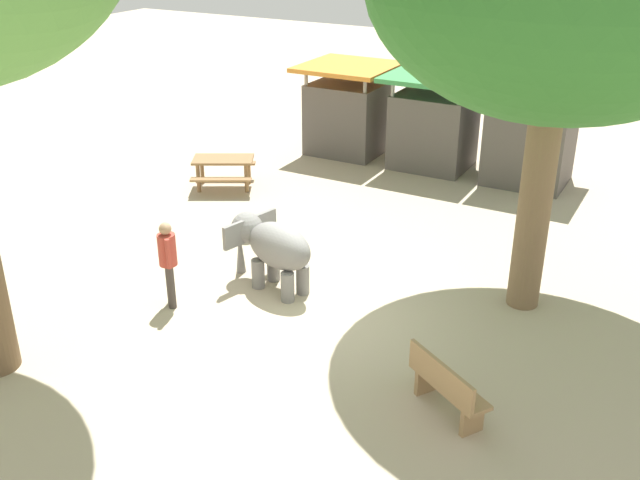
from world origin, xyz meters
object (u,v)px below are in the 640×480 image
market_stall_blue (530,139)px  picnic_table_near (223,166)px  person_handler (168,258)px  market_stall_green (434,126)px  wooden_bench (446,385)px  market_stall_orange (348,113)px  elephant (272,246)px  feed_bucket (247,232)px

market_stall_blue → picnic_table_near: bearing=-148.0°
person_handler → market_stall_green: bearing=36.9°
wooden_bench → market_stall_green: (-4.04, 10.06, 0.67)m
person_handler → market_stall_orange: market_stall_orange is taller
elephant → picnic_table_near: bearing=-31.0°
person_handler → market_stall_green: (1.33, 9.51, 0.19)m
elephant → market_stall_green: market_stall_green is taller
person_handler → elephant: bearing=5.1°
elephant → feed_bucket: 2.36m
elephant → feed_bucket: (-1.63, 1.55, -0.69)m
elephant → wooden_bench: elephant is taller
picnic_table_near → market_stall_blue: 7.82m
market_stall_orange → market_stall_blue: (5.20, 0.00, 0.00)m
market_stall_green → market_stall_blue: 2.60m
market_stall_green → market_stall_blue: same height
person_handler → feed_bucket: (-0.41, 3.03, -0.79)m
wooden_bench → market_stall_orange: 12.07m
elephant → picnic_table_near: size_ratio=0.96×
picnic_table_near → feed_bucket: (2.28, -2.34, -0.43)m
person_handler → market_stall_blue: 10.29m
wooden_bench → market_stall_orange: size_ratio=0.55×
wooden_bench → market_stall_blue: bearing=130.6°
elephant → market_stall_green: size_ratio=0.77×
picnic_table_near → market_stall_blue: size_ratio=0.81×
market_stall_green → elephant: bearing=-90.7°
person_handler → feed_bucket: 3.16m
picnic_table_near → feed_bucket: picnic_table_near is taller
market_stall_orange → feed_bucket: size_ratio=7.00×
elephant → person_handler: (-1.22, -1.48, 0.09)m
market_stall_blue → feed_bucket: (-4.33, -6.48, -0.98)m
picnic_table_near → feed_bucket: size_ratio=5.64×
market_stall_green → feed_bucket: size_ratio=7.00×
market_stall_green → feed_bucket: market_stall_green is taller
picnic_table_near → market_stall_green: size_ratio=0.81×
wooden_bench → elephant: bearing=-173.7°
elephant → market_stall_orange: (-2.50, 8.03, 0.28)m
wooden_bench → market_stall_green: market_stall_green is taller
person_handler → market_stall_orange: size_ratio=0.64×
elephant → picnic_table_near: (-3.91, 3.89, -0.27)m
market_stall_green → feed_bucket: bearing=-105.0°
picnic_table_near → market_stall_orange: (1.41, 4.14, 0.55)m
wooden_bench → feed_bucket: (-5.77, 3.58, -0.31)m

